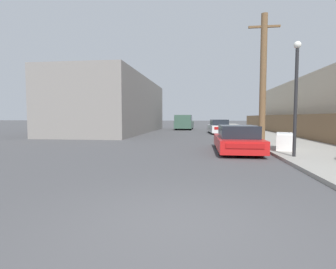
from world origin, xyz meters
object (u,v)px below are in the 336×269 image
(utility_pole, at_px, (263,77))
(pickup_truck, at_px, (184,122))
(discarded_fridge, at_px, (284,141))
(car_parked_mid, at_px, (219,127))
(street_lamp, at_px, (296,90))
(parked_sports_car_red, at_px, (237,140))

(utility_pole, bearing_deg, pickup_truck, 109.33)
(utility_pole, bearing_deg, discarded_fridge, -87.40)
(car_parked_mid, bearing_deg, street_lamp, -87.55)
(discarded_fridge, height_order, pickup_truck, pickup_truck)
(parked_sports_car_red, relative_size, pickup_truck, 0.88)
(car_parked_mid, height_order, utility_pole, utility_pole)
(discarded_fridge, xyz_separation_m, utility_pole, (-0.17, 3.82, 3.44))
(car_parked_mid, height_order, pickup_truck, pickup_truck)
(discarded_fridge, distance_m, pickup_truck, 21.28)
(parked_sports_car_red, bearing_deg, utility_pole, 63.71)
(parked_sports_car_red, bearing_deg, car_parked_mid, 89.66)
(parked_sports_car_red, relative_size, utility_pole, 0.62)
(pickup_truck, distance_m, utility_pole, 17.84)
(street_lamp, bearing_deg, parked_sports_car_red, 132.28)
(discarded_fridge, distance_m, car_parked_mid, 13.12)
(pickup_truck, bearing_deg, utility_pole, 110.55)
(parked_sports_car_red, relative_size, car_parked_mid, 1.10)
(parked_sports_car_red, xyz_separation_m, car_parked_mid, (-0.01, 13.18, 0.08))
(discarded_fridge, bearing_deg, car_parked_mid, 114.49)
(discarded_fridge, relative_size, street_lamp, 0.42)
(discarded_fridge, distance_m, utility_pole, 5.15)
(car_parked_mid, xyz_separation_m, utility_pole, (1.98, -9.12, 3.30))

